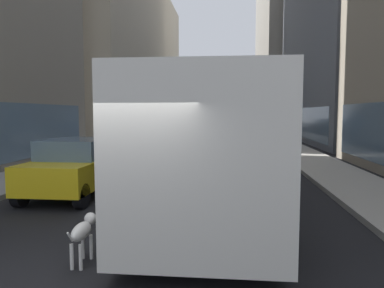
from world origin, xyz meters
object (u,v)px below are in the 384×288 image
Objects in this scene: dalmatian_dog at (83,231)px; car_silver_sedan at (197,124)px; car_black_suv at (225,125)px; car_white_van at (162,136)px; car_grey_wagon at (202,127)px; box_truck at (246,124)px; car_blue_hatchback at (197,130)px; transit_bus at (213,134)px; car_yellow_taxi at (80,165)px.

car_silver_sedan is at bearing 92.69° from dalmatian_dog.
car_black_suv is 1.00× the size of car_white_van.
car_grey_wagon is 0.59× the size of box_truck.
car_blue_hatchback reaches higher than dalmatian_dog.
car_silver_sedan is at bearing 149.17° from car_black_suv.
car_grey_wagon is (-2.40, -9.25, -0.00)m from car_black_suv.
transit_bus is 2.47× the size of car_blue_hatchback.
car_white_van is (-0.00, -27.06, 0.00)m from car_silver_sedan.
car_silver_sedan is at bearing 90.00° from car_white_van.
car_grey_wagon is (1.60, 28.95, -0.00)m from car_yellow_taxi.
transit_bus is 14.28m from car_white_van.
car_black_suv is 1.06× the size of car_grey_wagon.
car_yellow_taxi is 4.80× the size of dalmatian_dog.
car_grey_wagon is 33.88m from dalmatian_dog.
transit_bus is 2.59× the size of car_grey_wagon.
car_black_suv is at bearing 87.52° from dalmatian_dog.
car_white_van is at bearing -90.00° from car_silver_sedan.
car_silver_sedan reaches higher than dalmatian_dog.
car_yellow_taxi is 1.04× the size of car_grey_wagon.
car_silver_sedan is 0.85× the size of car_white_van.
car_silver_sedan is 11.75m from car_grey_wagon.
car_white_van is 5.70m from box_truck.
car_blue_hatchback is 0.62× the size of box_truck.
car_yellow_taxi is 29.00m from car_grey_wagon.
box_truck is (4.00, -8.06, 0.84)m from car_blue_hatchback.
car_yellow_taxi and car_silver_sedan have the same top height.
dalmatian_dog is (0.53, -33.87, -0.31)m from car_grey_wagon.
car_black_suv reaches higher than dalmatian_dog.
car_yellow_taxi is 38.41m from car_black_suv.
car_silver_sedan is 0.90× the size of car_grey_wagon.
car_yellow_taxi is at bearing 113.45° from dalmatian_dog.
car_blue_hatchback is at bearing -90.00° from car_grey_wagon.
car_grey_wagon is 15.31m from box_truck.
transit_bus is at bearing -85.28° from car_grey_wagon.
box_truck is (5.60, 0.66, 0.84)m from car_white_van.
car_blue_hatchback is at bearing -98.56° from car_black_suv.
car_black_suv is (2.40, 15.95, -0.00)m from car_blue_hatchback.
transit_bus is at bearing -84.39° from car_silver_sedan.
car_grey_wagon is at bearing 90.90° from dalmatian_dog.
car_blue_hatchback is at bearing 79.61° from car_white_van.
box_truck is at bearing 6.75° from car_white_van.
car_blue_hatchback is 16.13m from car_black_suv.
car_blue_hatchback is at bearing 96.12° from transit_bus.
car_blue_hatchback is at bearing 91.13° from dalmatian_dog.
dalmatian_dog is (-1.87, -4.78, -1.26)m from transit_bus.
car_white_van is at bearing 96.60° from dalmatian_dog.
car_white_van is at bearing -99.21° from car_black_suv.
transit_bus is at bearing -2.03° from car_yellow_taxi.
car_white_van is 15.50m from car_grey_wagon.
car_yellow_taxi is (-4.00, 0.14, -0.95)m from transit_bus.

